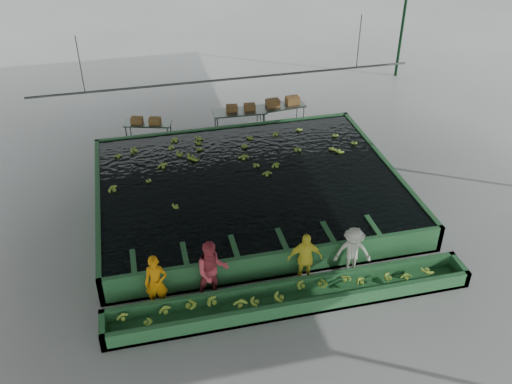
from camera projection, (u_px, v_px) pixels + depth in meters
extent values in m
plane|color=gray|center=(260.00, 226.00, 18.25)|extent=(80.00, 80.00, 0.00)
cube|color=gray|center=(260.00, 79.00, 15.49)|extent=(20.00, 22.00, 0.04)
cube|color=black|center=(249.00, 180.00, 19.00)|extent=(9.70, 7.70, 0.00)
cylinder|color=#59605B|center=(227.00, 79.00, 20.65)|extent=(0.08, 0.08, 14.00)
cylinder|color=#59605B|center=(80.00, 65.00, 19.12)|extent=(0.04, 0.04, 2.00)
cylinder|color=#59605B|center=(359.00, 42.00, 21.06)|extent=(0.04, 0.04, 2.00)
imported|color=orange|center=(156.00, 283.00, 14.86)|extent=(0.66, 0.49, 1.64)
imported|color=#BC3B47|center=(212.00, 271.00, 15.09)|extent=(0.93, 0.74, 1.85)
imported|color=yellow|center=(305.00, 259.00, 15.64)|extent=(1.02, 0.53, 1.67)
imported|color=beige|center=(353.00, 252.00, 15.93)|extent=(1.15, 0.83, 1.60)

